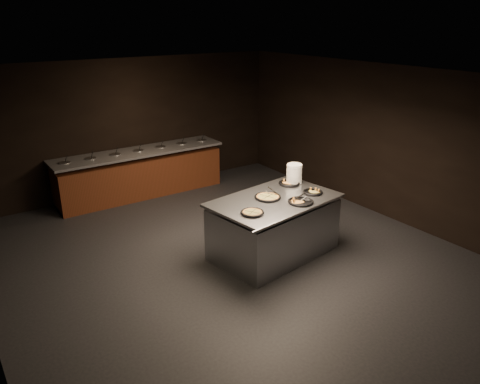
# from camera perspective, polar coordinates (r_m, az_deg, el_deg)

# --- Properties ---
(room) EXTENTS (7.02, 8.02, 2.92)m
(room) POSITION_cam_1_polar(r_m,az_deg,el_deg) (7.09, -1.17, 2.05)
(room) COLOR black
(room) RESTS_ON ground
(salad_bar) EXTENTS (3.70, 0.83, 1.18)m
(salad_bar) POSITION_cam_1_polar(r_m,az_deg,el_deg) (10.42, -11.99, 1.93)
(salad_bar) COLOR #5C2515
(salad_bar) RESTS_ON ground
(serving_counter) EXTENTS (2.19, 1.58, 0.98)m
(serving_counter) POSITION_cam_1_polar(r_m,az_deg,el_deg) (7.68, 4.14, -4.39)
(serving_counter) COLOR #B7B9BE
(serving_counter) RESTS_ON ground
(plate_stack) EXTENTS (0.27, 0.27, 0.33)m
(plate_stack) POSITION_cam_1_polar(r_m,az_deg,el_deg) (8.18, 6.63, 2.24)
(plate_stack) COLOR white
(plate_stack) RESTS_ON serving_counter
(pan_veggie_whole) EXTENTS (0.35, 0.35, 0.04)m
(pan_veggie_whole) POSITION_cam_1_polar(r_m,az_deg,el_deg) (6.91, 1.51, -2.52)
(pan_veggie_whole) COLOR black
(pan_veggie_whole) RESTS_ON serving_counter
(pan_cheese_whole) EXTENTS (0.42, 0.42, 0.04)m
(pan_cheese_whole) POSITION_cam_1_polar(r_m,az_deg,el_deg) (7.50, 3.39, -0.62)
(pan_cheese_whole) COLOR black
(pan_cheese_whole) RESTS_ON serving_counter
(pan_cheese_slices_a) EXTENTS (0.37, 0.37, 0.04)m
(pan_cheese_slices_a) POSITION_cam_1_polar(r_m,az_deg,el_deg) (8.14, 6.02, 1.07)
(pan_cheese_slices_a) COLOR black
(pan_cheese_slices_a) RESTS_ON serving_counter
(pan_cheese_slices_b) EXTENTS (0.40, 0.40, 0.04)m
(pan_cheese_slices_b) POSITION_cam_1_polar(r_m,az_deg,el_deg) (7.37, 7.41, -1.16)
(pan_cheese_slices_b) COLOR black
(pan_cheese_slices_b) RESTS_ON serving_counter
(pan_veggie_slices) EXTENTS (0.33, 0.33, 0.04)m
(pan_veggie_slices) POSITION_cam_1_polar(r_m,az_deg,el_deg) (7.79, 8.87, -0.01)
(pan_veggie_slices) COLOR black
(pan_veggie_slices) RESTS_ON serving_counter
(server_left) EXTENTS (0.23, 0.26, 0.15)m
(server_left) POSITION_cam_1_polar(r_m,az_deg,el_deg) (7.58, 3.69, 0.04)
(server_left) COLOR #B7B9BE
(server_left) RESTS_ON serving_counter
(server_right) EXTENTS (0.30, 0.14, 0.15)m
(server_right) POSITION_cam_1_polar(r_m,az_deg,el_deg) (7.39, 7.54, -0.66)
(server_right) COLOR #B7B9BE
(server_right) RESTS_ON serving_counter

